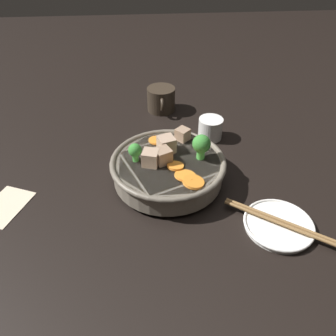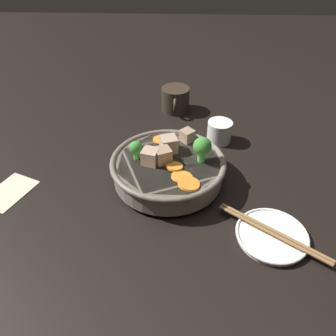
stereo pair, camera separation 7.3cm
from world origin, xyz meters
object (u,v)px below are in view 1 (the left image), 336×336
at_px(stirfry_bowl, 168,167).
at_px(chopsticks_pair, 279,222).
at_px(tea_cup, 210,128).
at_px(side_saucer, 278,225).
at_px(dark_mug, 161,99).

relative_size(stirfry_bowl, chopsticks_pair, 1.35).
bearing_deg(tea_cup, side_saucer, 12.67).
bearing_deg(tea_cup, stirfry_bowl, -36.92).
bearing_deg(chopsticks_pair, stirfry_bowl, -128.10).
height_order(stirfry_bowl, tea_cup, stirfry_bowl).
height_order(side_saucer, chopsticks_pair, chopsticks_pair).
distance_m(stirfry_bowl, dark_mug, 0.34).
bearing_deg(tea_cup, dark_mug, -143.99).
bearing_deg(dark_mug, side_saucer, 21.46).
height_order(tea_cup, dark_mug, dark_mug).
bearing_deg(stirfry_bowl, side_saucer, 51.90).
bearing_deg(stirfry_bowl, chopsticks_pair, 51.90).
bearing_deg(side_saucer, dark_mug, -158.54).
distance_m(side_saucer, tea_cup, 0.34).
xyz_separation_m(tea_cup, dark_mug, (-0.17, -0.12, 0.01)).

